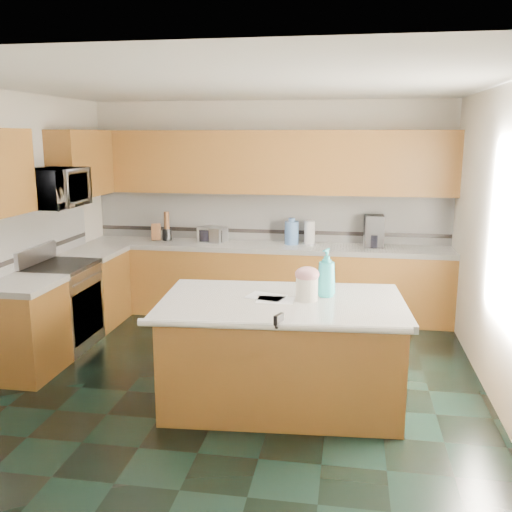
% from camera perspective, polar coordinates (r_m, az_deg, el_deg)
% --- Properties ---
extents(floor, '(4.60, 4.60, 0.00)m').
position_cam_1_polar(floor, '(5.57, -2.16, -12.04)').
color(floor, black).
rests_on(floor, ground).
extents(ceiling, '(4.60, 4.60, 0.00)m').
position_cam_1_polar(ceiling, '(5.11, -2.41, 16.83)').
color(ceiling, white).
rests_on(ceiling, ground).
extents(wall_back, '(4.60, 0.04, 2.70)m').
position_cam_1_polar(wall_back, '(7.44, 1.35, 4.88)').
color(wall_back, silver).
rests_on(wall_back, ground).
extents(wall_front, '(4.60, 0.04, 2.70)m').
position_cam_1_polar(wall_front, '(3.00, -11.31, -6.03)').
color(wall_front, silver).
rests_on(wall_front, ground).
extents(wall_left, '(0.04, 4.60, 2.70)m').
position_cam_1_polar(wall_left, '(6.08, -24.24, 2.24)').
color(wall_left, silver).
rests_on(wall_left, ground).
extents(wall_right, '(0.04, 4.60, 2.70)m').
position_cam_1_polar(wall_right, '(5.23, 23.48, 0.88)').
color(wall_right, silver).
rests_on(wall_right, ground).
extents(back_base_cab, '(4.60, 0.60, 0.86)m').
position_cam_1_polar(back_base_cab, '(7.30, 0.96, -2.62)').
color(back_base_cab, '#4F3111').
rests_on(back_base_cab, ground).
extents(back_countertop, '(4.60, 0.64, 0.06)m').
position_cam_1_polar(back_countertop, '(7.19, 0.97, 0.93)').
color(back_countertop, white).
rests_on(back_countertop, back_base_cab).
extents(back_upper_cab, '(4.60, 0.33, 0.78)m').
position_cam_1_polar(back_upper_cab, '(7.20, 1.16, 9.36)').
color(back_upper_cab, '#4F3111').
rests_on(back_upper_cab, wall_back).
extents(back_backsplash, '(4.60, 0.02, 0.63)m').
position_cam_1_polar(back_backsplash, '(7.42, 1.31, 3.97)').
color(back_backsplash, silver).
rests_on(back_backsplash, back_countertop).
extents(back_accent_band, '(4.60, 0.01, 0.05)m').
position_cam_1_polar(back_accent_band, '(7.44, 1.30, 2.48)').
color(back_accent_band, black).
rests_on(back_accent_band, back_countertop).
extents(left_base_cab_rear, '(0.60, 0.82, 0.86)m').
position_cam_1_polar(left_base_cab_rear, '(7.21, -15.86, -3.26)').
color(left_base_cab_rear, '#4F3111').
rests_on(left_base_cab_rear, ground).
extents(left_counter_rear, '(0.64, 0.82, 0.06)m').
position_cam_1_polar(left_counter_rear, '(7.11, -16.07, 0.32)').
color(left_counter_rear, white).
rests_on(left_counter_rear, left_base_cab_rear).
extents(left_base_cab_front, '(0.60, 0.72, 0.86)m').
position_cam_1_polar(left_base_cab_front, '(5.92, -22.15, -7.01)').
color(left_base_cab_front, '#4F3111').
rests_on(left_base_cab_front, ground).
extents(left_counter_front, '(0.64, 0.72, 0.06)m').
position_cam_1_polar(left_counter_front, '(5.80, -22.51, -2.69)').
color(left_counter_front, white).
rests_on(left_counter_front, left_base_cab_front).
extents(left_backsplash, '(0.02, 2.30, 0.63)m').
position_cam_1_polar(left_backsplash, '(6.54, -21.29, 2.07)').
color(left_backsplash, silver).
rests_on(left_backsplash, wall_left).
extents(left_accent_band, '(0.01, 2.30, 0.05)m').
position_cam_1_polar(left_accent_band, '(6.57, -21.11, 0.39)').
color(left_accent_band, black).
rests_on(left_accent_band, wall_left).
extents(left_upper_cab_rear, '(0.33, 1.09, 0.78)m').
position_cam_1_polar(left_upper_cab_rear, '(7.16, -17.08, 8.83)').
color(left_upper_cab_rear, '#4F3111').
rests_on(left_upper_cab_rear, wall_left).
extents(range_body, '(0.60, 0.76, 0.88)m').
position_cam_1_polar(range_body, '(6.53, -18.80, -4.93)').
color(range_body, '#B7B7BC').
rests_on(range_body, ground).
extents(range_oven_door, '(0.02, 0.68, 0.55)m').
position_cam_1_polar(range_oven_door, '(6.41, -16.48, -5.47)').
color(range_oven_door, black).
rests_on(range_oven_door, range_body).
extents(range_cooktop, '(0.62, 0.78, 0.04)m').
position_cam_1_polar(range_cooktop, '(6.42, -19.07, -1.00)').
color(range_cooktop, black).
rests_on(range_cooktop, range_body).
extents(range_handle, '(0.02, 0.66, 0.02)m').
position_cam_1_polar(range_handle, '(6.30, -16.43, -2.18)').
color(range_handle, '#B7B7BC').
rests_on(range_handle, range_body).
extents(range_backguard, '(0.06, 0.76, 0.18)m').
position_cam_1_polar(range_backguard, '(6.52, -21.15, 0.13)').
color(range_backguard, '#B7B7BC').
rests_on(range_backguard, range_body).
extents(microwave, '(0.50, 0.73, 0.41)m').
position_cam_1_polar(microwave, '(6.29, -19.59, 6.41)').
color(microwave, '#B7B7BC').
rests_on(microwave, wall_left).
extents(island_base, '(2.00, 1.23, 0.86)m').
position_cam_1_polar(island_base, '(4.94, 2.60, -9.84)').
color(island_base, '#4F3111').
rests_on(island_base, ground).
extents(island_top, '(2.11, 1.34, 0.06)m').
position_cam_1_polar(island_top, '(4.79, 2.65, -4.73)').
color(island_top, white).
rests_on(island_top, island_base).
extents(island_bullnose, '(2.03, 0.20, 0.06)m').
position_cam_1_polar(island_bullnose, '(4.23, 1.67, -7.04)').
color(island_bullnose, white).
rests_on(island_bullnose, island_base).
extents(treat_jar, '(0.24, 0.24, 0.19)m').
position_cam_1_polar(treat_jar, '(4.76, 5.11, -3.31)').
color(treat_jar, white).
rests_on(treat_jar, island_top).
extents(treat_jar_lid, '(0.20, 0.20, 0.13)m').
position_cam_1_polar(treat_jar_lid, '(4.73, 5.14, -1.83)').
color(treat_jar_lid, '#C9858B').
rests_on(treat_jar_lid, treat_jar).
extents(treat_jar_knob, '(0.07, 0.02, 0.02)m').
position_cam_1_polar(treat_jar_knob, '(4.72, 5.15, -1.30)').
color(treat_jar_knob, tan).
rests_on(treat_jar_knob, treat_jar_lid).
extents(treat_jar_knob_end_l, '(0.03, 0.03, 0.03)m').
position_cam_1_polar(treat_jar_knob_end_l, '(4.72, 4.75, -1.29)').
color(treat_jar_knob_end_l, tan).
rests_on(treat_jar_knob_end_l, treat_jar_lid).
extents(treat_jar_knob_end_r, '(0.03, 0.03, 0.03)m').
position_cam_1_polar(treat_jar_knob_end_r, '(4.72, 5.55, -1.32)').
color(treat_jar_knob_end_r, tan).
rests_on(treat_jar_knob_end_r, treat_jar_lid).
extents(soap_bottle_island, '(0.21, 0.21, 0.41)m').
position_cam_1_polar(soap_bottle_island, '(4.87, 7.06, -1.66)').
color(soap_bottle_island, '#2CB0BA').
rests_on(soap_bottle_island, island_top).
extents(paper_sheet_a, '(0.31, 0.23, 0.00)m').
position_cam_1_polar(paper_sheet_a, '(4.77, 1.95, -4.41)').
color(paper_sheet_a, white).
rests_on(paper_sheet_a, island_top).
extents(paper_sheet_b, '(0.37, 0.32, 0.00)m').
position_cam_1_polar(paper_sheet_b, '(4.87, 1.00, -4.06)').
color(paper_sheet_b, white).
rests_on(paper_sheet_b, island_top).
extents(clamp_body, '(0.07, 0.11, 0.10)m').
position_cam_1_polar(clamp_body, '(4.23, 2.30, -6.47)').
color(clamp_body, black).
rests_on(clamp_body, island_top).
extents(clamp_handle, '(0.02, 0.07, 0.02)m').
position_cam_1_polar(clamp_handle, '(4.17, 2.19, -7.00)').
color(clamp_handle, black).
rests_on(clamp_handle, island_top).
extents(knife_block, '(0.15, 0.18, 0.23)m').
position_cam_1_polar(knife_block, '(7.57, -9.95, 2.36)').
color(knife_block, '#472814').
rests_on(knife_block, back_countertop).
extents(utensil_crock, '(0.12, 0.12, 0.15)m').
position_cam_1_polar(utensil_crock, '(7.56, -8.88, 2.14)').
color(utensil_crock, black).
rests_on(utensil_crock, back_countertop).
extents(utensil_bundle, '(0.07, 0.07, 0.22)m').
position_cam_1_polar(utensil_bundle, '(7.53, -8.93, 3.55)').
color(utensil_bundle, '#472814').
rests_on(utensil_bundle, utensil_crock).
extents(toaster_oven, '(0.39, 0.32, 0.19)m').
position_cam_1_polar(toaster_oven, '(7.35, -4.37, 2.14)').
color(toaster_oven, '#B7B7BC').
rests_on(toaster_oven, back_countertop).
extents(toaster_oven_door, '(0.29, 0.01, 0.15)m').
position_cam_1_polar(toaster_oven_door, '(7.25, -4.56, 2.00)').
color(toaster_oven_door, black).
rests_on(toaster_oven_door, toaster_oven).
extents(paper_towel, '(0.13, 0.13, 0.30)m').
position_cam_1_polar(paper_towel, '(7.20, 5.38, 2.34)').
color(paper_towel, white).
rests_on(paper_towel, back_countertop).
extents(paper_towel_base, '(0.20, 0.20, 0.01)m').
position_cam_1_polar(paper_towel_base, '(7.23, 5.36, 1.23)').
color(paper_towel_base, '#B7B7BC').
rests_on(paper_towel_base, back_countertop).
extents(water_jug, '(0.18, 0.18, 0.29)m').
position_cam_1_polar(water_jug, '(7.18, 3.58, 2.32)').
color(water_jug, '#4D75B4').
rests_on(water_jug, back_countertop).
extents(water_jug_neck, '(0.08, 0.08, 0.04)m').
position_cam_1_polar(water_jug_neck, '(7.16, 3.60, 3.64)').
color(water_jug_neck, '#4D75B4').
rests_on(water_jug_neck, water_jug).
extents(coffee_maker, '(0.24, 0.26, 0.39)m').
position_cam_1_polar(coffee_maker, '(7.16, 11.70, 2.46)').
color(coffee_maker, black).
rests_on(coffee_maker, back_countertop).
extents(coffee_carafe, '(0.16, 0.16, 0.16)m').
position_cam_1_polar(coffee_carafe, '(7.13, 11.68, 1.48)').
color(coffee_carafe, black).
rests_on(coffee_carafe, back_countertop).
extents(soap_bottle_back, '(0.14, 0.14, 0.22)m').
position_cam_1_polar(soap_bottle_back, '(7.15, 11.24, 1.77)').
color(soap_bottle_back, white).
rests_on(soap_bottle_back, back_countertop).
extents(soap_back_cap, '(0.02, 0.02, 0.03)m').
position_cam_1_polar(soap_back_cap, '(7.13, 11.28, 2.75)').
color(soap_back_cap, red).
rests_on(soap_back_cap, soap_bottle_back).
extents(window_light_proxy, '(0.02, 1.40, 1.10)m').
position_cam_1_polar(window_light_proxy, '(5.01, 23.83, 2.14)').
color(window_light_proxy, white).
rests_on(window_light_proxy, wall_right).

